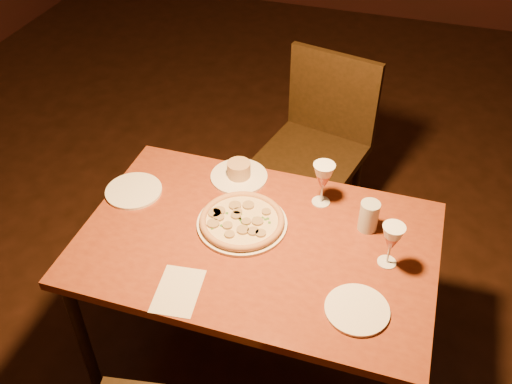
% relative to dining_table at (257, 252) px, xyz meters
% --- Properties ---
extents(floor, '(7.00, 7.00, 0.00)m').
position_rel_dining_table_xyz_m(floor, '(0.03, 0.25, -0.62)').
color(floor, black).
rests_on(floor, ground).
extents(dining_table, '(1.28, 0.82, 0.68)m').
position_rel_dining_table_xyz_m(dining_table, '(0.00, 0.00, 0.00)').
color(dining_table, brown).
rests_on(dining_table, floor).
extents(chair_far, '(0.54, 0.54, 0.94)m').
position_rel_dining_table_xyz_m(chair_far, '(0.04, 0.88, -0.09)').
color(chair_far, black).
rests_on(chair_far, floor).
extents(pizza_plate, '(0.34, 0.34, 0.04)m').
position_rel_dining_table_xyz_m(pizza_plate, '(-0.08, 0.06, 0.08)').
color(pizza_plate, white).
rests_on(pizza_plate, dining_table).
extents(ramekin_saucer, '(0.23, 0.23, 0.07)m').
position_rel_dining_table_xyz_m(ramekin_saucer, '(-0.18, 0.32, 0.08)').
color(ramekin_saucer, white).
rests_on(ramekin_saucer, dining_table).
extents(wine_glass_far, '(0.08, 0.08, 0.18)m').
position_rel_dining_table_xyz_m(wine_glass_far, '(0.17, 0.27, 0.15)').
color(wine_glass_far, '#CA6254').
rests_on(wine_glass_far, dining_table).
extents(wine_glass_right, '(0.08, 0.08, 0.17)m').
position_rel_dining_table_xyz_m(wine_glass_right, '(0.46, 0.03, 0.15)').
color(wine_glass_right, '#CA6254').
rests_on(wine_glass_right, dining_table).
extents(water_tumbler, '(0.07, 0.07, 0.12)m').
position_rel_dining_table_xyz_m(water_tumbler, '(0.37, 0.18, 0.12)').
color(water_tumbler, '#B4BFC4').
rests_on(water_tumbler, dining_table).
extents(side_plate_left, '(0.22, 0.22, 0.01)m').
position_rel_dining_table_xyz_m(side_plate_left, '(-0.55, 0.11, 0.07)').
color(side_plate_left, white).
rests_on(side_plate_left, dining_table).
extents(side_plate_near, '(0.21, 0.21, 0.01)m').
position_rel_dining_table_xyz_m(side_plate_near, '(0.40, -0.20, 0.07)').
color(side_plate_near, white).
rests_on(side_plate_near, dining_table).
extents(menu_card, '(0.16, 0.22, 0.00)m').
position_rel_dining_table_xyz_m(menu_card, '(-0.18, -0.30, 0.06)').
color(menu_card, beige).
rests_on(menu_card, dining_table).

